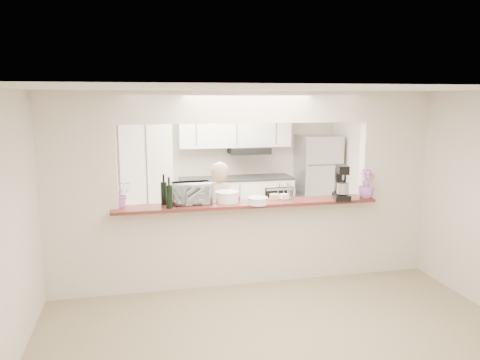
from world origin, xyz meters
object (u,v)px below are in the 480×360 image
object	(u,v)px
stand_mixer	(342,184)
person	(220,213)
refrigerator	(317,179)
toaster_oven	(192,193)

from	to	relation	value
stand_mixer	person	world-z (taller)	stand_mixer
refrigerator	person	world-z (taller)	refrigerator
stand_mixer	refrigerator	bearing A→B (deg)	74.04
stand_mixer	toaster_oven	bearing A→B (deg)	174.59
refrigerator	stand_mixer	bearing A→B (deg)	-105.96
refrigerator	stand_mixer	distance (m)	2.93
toaster_oven	stand_mixer	xyz separation A→B (m)	(1.95, -0.18, 0.07)
toaster_oven	stand_mixer	world-z (taller)	stand_mixer
toaster_oven	person	world-z (taller)	person
refrigerator	toaster_oven	distance (m)	3.80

